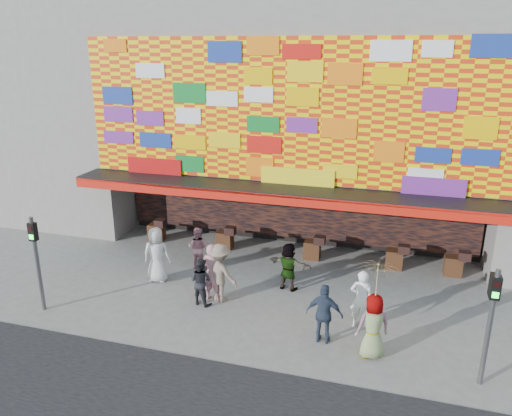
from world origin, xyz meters
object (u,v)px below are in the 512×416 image
(signal_right, at_px, (491,315))
(ped_i, at_px, (198,248))
(ped_b, at_px, (212,272))
(ped_c, at_px, (201,281))
(ped_f, at_px, (288,267))
(ped_a, at_px, (157,255))
(signal_left, at_px, (36,254))
(parasol, at_px, (377,280))
(ped_e, at_px, (324,314))
(ped_g, at_px, (373,326))
(ped_d, at_px, (220,273))
(ped_h, at_px, (361,299))

(signal_right, bearing_deg, ped_i, 155.43)
(ped_b, height_order, ped_c, ped_b)
(ped_f, bearing_deg, ped_b, 44.66)
(ped_b, bearing_deg, signal_right, 164.91)
(ped_a, bearing_deg, signal_left, 40.55)
(ped_a, bearing_deg, ped_c, 144.96)
(ped_b, distance_m, parasol, 5.47)
(ped_e, distance_m, ped_g, 1.33)
(ped_c, distance_m, ped_i, 2.65)
(ped_c, bearing_deg, ped_b, -112.09)
(ped_d, xyz_separation_m, ped_f, (1.88, 1.36, -0.14))
(ped_d, height_order, ped_i, ped_d)
(ped_a, relative_size, ped_d, 1.01)
(signal_left, height_order, ped_a, signal_left)
(signal_left, relative_size, ped_a, 1.56)
(ped_h, relative_size, ped_i, 1.13)
(ped_a, distance_m, parasol, 7.81)
(ped_b, relative_size, ped_g, 1.07)
(ped_h, xyz_separation_m, ped_i, (-5.99, 2.36, -0.10))
(ped_b, bearing_deg, ped_a, -17.08)
(signal_right, bearing_deg, ped_b, 164.93)
(ped_c, relative_size, ped_e, 0.89)
(signal_right, height_order, ped_a, signal_right)
(ped_i, bearing_deg, ped_d, 128.83)
(ped_e, distance_m, ped_f, 3.18)
(ped_h, bearing_deg, ped_g, 109.37)
(ped_f, distance_m, ped_i, 3.57)
(ped_c, height_order, ped_i, ped_i)
(ped_a, distance_m, ped_f, 4.48)
(parasol, bearing_deg, signal_right, -8.54)
(ped_g, relative_size, ped_i, 1.14)
(parasol, bearing_deg, ped_a, 162.10)
(ped_d, distance_m, ped_i, 2.62)
(signal_left, bearing_deg, ped_h, 10.65)
(ped_a, distance_m, ped_b, 2.38)
(ped_g, xyz_separation_m, parasol, (0.00, 0.00, 1.30))
(ped_d, distance_m, ped_e, 3.76)
(ped_a, bearing_deg, ped_i, -131.82)
(ped_g, relative_size, parasol, 0.92)
(signal_right, xyz_separation_m, ped_b, (-7.66, 2.06, -0.91))
(ped_c, bearing_deg, signal_left, 33.99)
(signal_left, height_order, parasol, signal_left)
(ped_c, height_order, ped_e, ped_e)
(signal_right, height_order, ped_g, signal_right)
(ped_e, relative_size, ped_f, 1.05)
(signal_left, bearing_deg, ped_f, 26.46)
(signal_right, distance_m, ped_g, 2.80)
(ped_b, bearing_deg, ped_i, -56.66)
(ped_d, bearing_deg, ped_b, 20.13)
(ped_c, bearing_deg, parasol, 179.16)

